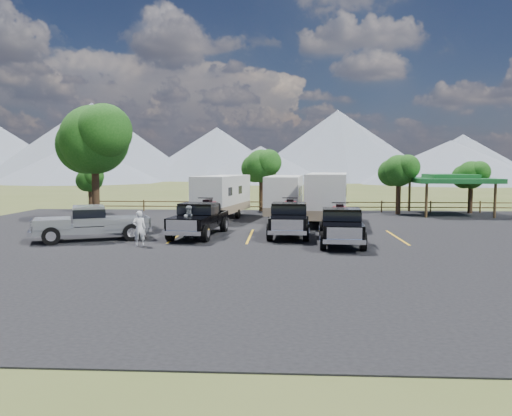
{
  "coord_description": "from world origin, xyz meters",
  "views": [
    {
      "loc": [
        -0.22,
        -23.16,
        3.99
      ],
      "look_at": [
        -1.67,
        4.08,
        1.6
      ],
      "focal_mm": 35.0,
      "sensor_mm": 36.0,
      "label": 1
    }
  ],
  "objects_px": {
    "pavilion": "(450,180)",
    "person_b": "(190,223)",
    "trailer_left": "(222,196)",
    "rig_right": "(341,224)",
    "person_a": "(139,228)",
    "trailer_center": "(285,197)",
    "trailer_right": "(327,197)",
    "tree_big_nw": "(94,140)",
    "rig_left": "(199,218)",
    "pickup_silver": "(92,222)",
    "rig_center": "(289,218)"
  },
  "relations": [
    {
      "from": "tree_big_nw",
      "to": "pavilion",
      "type": "distance_m",
      "value": 26.91
    },
    {
      "from": "trailer_right",
      "to": "person_b",
      "type": "bearing_deg",
      "value": -128.8
    },
    {
      "from": "trailer_right",
      "to": "tree_big_nw",
      "type": "bearing_deg",
      "value": -167.75
    },
    {
      "from": "rig_left",
      "to": "rig_center",
      "type": "height_order",
      "value": "rig_left"
    },
    {
      "from": "tree_big_nw",
      "to": "person_b",
      "type": "height_order",
      "value": "tree_big_nw"
    },
    {
      "from": "pavilion",
      "to": "trailer_left",
      "type": "xyz_separation_m",
      "value": [
        -17.61,
        -4.13,
        -1.11
      ]
    },
    {
      "from": "pavilion",
      "to": "rig_left",
      "type": "bearing_deg",
      "value": -143.98
    },
    {
      "from": "rig_left",
      "to": "trailer_left",
      "type": "height_order",
      "value": "trailer_left"
    },
    {
      "from": "rig_right",
      "to": "person_b",
      "type": "bearing_deg",
      "value": 176.25
    },
    {
      "from": "rig_right",
      "to": "person_a",
      "type": "distance_m",
      "value": 9.94
    },
    {
      "from": "rig_center",
      "to": "person_a",
      "type": "height_order",
      "value": "rig_center"
    },
    {
      "from": "tree_big_nw",
      "to": "trailer_left",
      "type": "relative_size",
      "value": 0.87
    },
    {
      "from": "tree_big_nw",
      "to": "trailer_right",
      "type": "xyz_separation_m",
      "value": [
        15.32,
        1.3,
        -3.8
      ]
    },
    {
      "from": "tree_big_nw",
      "to": "person_a",
      "type": "height_order",
      "value": "tree_big_nw"
    },
    {
      "from": "rig_right",
      "to": "pickup_silver",
      "type": "bearing_deg",
      "value": -178.1
    },
    {
      "from": "tree_big_nw",
      "to": "trailer_left",
      "type": "height_order",
      "value": "tree_big_nw"
    },
    {
      "from": "trailer_center",
      "to": "person_b",
      "type": "xyz_separation_m",
      "value": [
        -5.04,
        -10.13,
        -0.74
      ]
    },
    {
      "from": "tree_big_nw",
      "to": "rig_right",
      "type": "xyz_separation_m",
      "value": [
        15.25,
        -7.28,
        -4.6
      ]
    },
    {
      "from": "trailer_left",
      "to": "person_b",
      "type": "distance_m",
      "value": 10.13
    },
    {
      "from": "trailer_center",
      "to": "pickup_silver",
      "type": "distance_m",
      "value": 14.75
    },
    {
      "from": "pickup_silver",
      "to": "person_b",
      "type": "height_order",
      "value": "pickup_silver"
    },
    {
      "from": "trailer_left",
      "to": "person_a",
      "type": "distance_m",
      "value": 12.68
    },
    {
      "from": "rig_center",
      "to": "trailer_left",
      "type": "xyz_separation_m",
      "value": [
        -4.77,
        8.34,
        0.66
      ]
    },
    {
      "from": "person_b",
      "to": "trailer_right",
      "type": "bearing_deg",
      "value": 20.73
    },
    {
      "from": "tree_big_nw",
      "to": "trailer_right",
      "type": "distance_m",
      "value": 15.84
    },
    {
      "from": "person_b",
      "to": "rig_right",
      "type": "bearing_deg",
      "value": -30.55
    },
    {
      "from": "rig_center",
      "to": "pickup_silver",
      "type": "xyz_separation_m",
      "value": [
        -10.3,
        -2.36,
        -0.05
      ]
    },
    {
      "from": "trailer_right",
      "to": "person_a",
      "type": "distance_m",
      "value": 14.02
    },
    {
      "from": "tree_big_nw",
      "to": "trailer_left",
      "type": "distance_m",
      "value": 9.65
    },
    {
      "from": "rig_left",
      "to": "person_a",
      "type": "height_order",
      "value": "rig_left"
    },
    {
      "from": "trailer_center",
      "to": "trailer_right",
      "type": "xyz_separation_m",
      "value": [
        2.83,
        -2.58,
        0.12
      ]
    },
    {
      "from": "pavilion",
      "to": "trailer_right",
      "type": "height_order",
      "value": "trailer_right"
    },
    {
      "from": "tree_big_nw",
      "to": "rig_left",
      "type": "distance_m",
      "value": 10.27
    },
    {
      "from": "trailer_center",
      "to": "person_a",
      "type": "height_order",
      "value": "trailer_center"
    },
    {
      "from": "tree_big_nw",
      "to": "trailer_right",
      "type": "relative_size",
      "value": 0.81
    },
    {
      "from": "tree_big_nw",
      "to": "person_b",
      "type": "bearing_deg",
      "value": -40.02
    },
    {
      "from": "trailer_right",
      "to": "pickup_silver",
      "type": "bearing_deg",
      "value": -140.29
    },
    {
      "from": "trailer_center",
      "to": "trailer_right",
      "type": "distance_m",
      "value": 3.83
    },
    {
      "from": "pickup_silver",
      "to": "person_b",
      "type": "distance_m",
      "value": 5.08
    },
    {
      "from": "rig_left",
      "to": "trailer_right",
      "type": "relative_size",
      "value": 0.65
    },
    {
      "from": "tree_big_nw",
      "to": "rig_right",
      "type": "relative_size",
      "value": 1.29
    },
    {
      "from": "trailer_left",
      "to": "person_b",
      "type": "relative_size",
      "value": 5.1
    },
    {
      "from": "tree_big_nw",
      "to": "rig_left",
      "type": "bearing_deg",
      "value": -32.71
    },
    {
      "from": "pavilion",
      "to": "person_b",
      "type": "relative_size",
      "value": 3.49
    },
    {
      "from": "trailer_left",
      "to": "rig_center",
      "type": "bearing_deg",
      "value": -49.46
    },
    {
      "from": "person_a",
      "to": "pavilion",
      "type": "bearing_deg",
      "value": -158.49
    },
    {
      "from": "pavilion",
      "to": "trailer_right",
      "type": "distance_m",
      "value": 12.25
    },
    {
      "from": "rig_right",
      "to": "trailer_left",
      "type": "distance_m",
      "value": 13.33
    },
    {
      "from": "person_a",
      "to": "trailer_center",
      "type": "bearing_deg",
      "value": -137.53
    },
    {
      "from": "rig_right",
      "to": "trailer_center",
      "type": "xyz_separation_m",
      "value": [
        -2.77,
        11.16,
        0.67
      ]
    }
  ]
}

